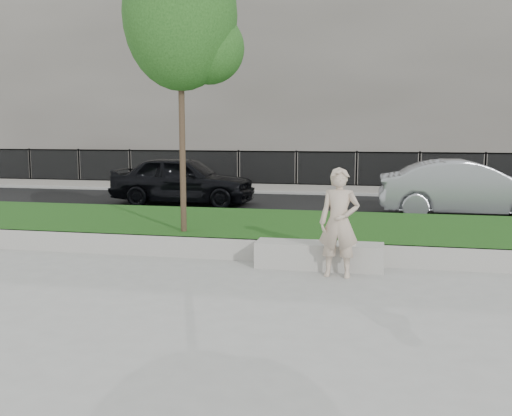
% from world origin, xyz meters
% --- Properties ---
extents(ground, '(90.00, 90.00, 0.00)m').
position_xyz_m(ground, '(0.00, 0.00, 0.00)').
color(ground, gray).
rests_on(ground, ground).
extents(grass_bank, '(34.00, 4.00, 0.40)m').
position_xyz_m(grass_bank, '(0.00, 3.00, 0.20)').
color(grass_bank, '#12380E').
rests_on(grass_bank, ground).
extents(grass_kerb, '(34.00, 0.08, 0.40)m').
position_xyz_m(grass_kerb, '(0.00, 1.04, 0.20)').
color(grass_kerb, gray).
rests_on(grass_kerb, ground).
extents(street, '(34.00, 7.00, 0.04)m').
position_xyz_m(street, '(0.00, 8.50, 0.02)').
color(street, black).
rests_on(street, ground).
extents(far_pavement, '(34.00, 3.00, 0.12)m').
position_xyz_m(far_pavement, '(0.00, 13.00, 0.06)').
color(far_pavement, gray).
rests_on(far_pavement, ground).
extents(iron_fence, '(32.00, 0.30, 1.50)m').
position_xyz_m(iron_fence, '(0.00, 12.00, 0.54)').
color(iron_fence, slate).
rests_on(iron_fence, far_pavement).
extents(building_facade, '(34.00, 10.00, 10.00)m').
position_xyz_m(building_facade, '(0.00, 20.00, 5.00)').
color(building_facade, '#5C5751').
rests_on(building_facade, ground).
extents(stone_bench, '(2.20, 0.55, 0.45)m').
position_xyz_m(stone_bench, '(1.36, 0.75, 0.22)').
color(stone_bench, gray).
rests_on(stone_bench, ground).
extents(man, '(0.68, 0.47, 1.79)m').
position_xyz_m(man, '(1.72, 0.25, 0.89)').
color(man, '#C5AF98').
rests_on(man, ground).
extents(book, '(0.25, 0.19, 0.03)m').
position_xyz_m(book, '(1.86, 0.64, 0.46)').
color(book, silver).
rests_on(book, stone_bench).
extents(young_tree, '(2.25, 2.16, 5.52)m').
position_xyz_m(young_tree, '(-1.32, 1.63, 4.41)').
color(young_tree, '#38281C').
rests_on(young_tree, grass_bank).
extents(car_dark, '(4.55, 1.90, 1.54)m').
position_xyz_m(car_dark, '(-3.64, 8.08, 0.81)').
color(car_dark, black).
rests_on(car_dark, street).
extents(car_silver, '(4.69, 1.72, 1.53)m').
position_xyz_m(car_silver, '(4.72, 7.11, 0.81)').
color(car_silver, '#919399').
rests_on(car_silver, street).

